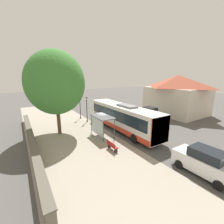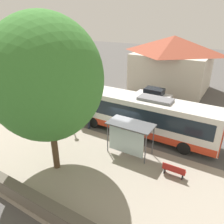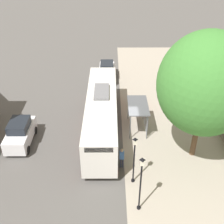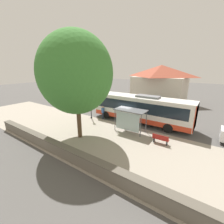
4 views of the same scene
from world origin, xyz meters
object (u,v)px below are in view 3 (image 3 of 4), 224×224
(pedestrian, at_px, (122,157))
(street_lamp_near, at_px, (134,156))
(street_lamp_far, at_px, (141,180))
(bus, at_px, (102,113))
(parked_car_far_lane, at_px, (20,133))
(shade_tree, at_px, (206,84))
(bus_shelter, at_px, (140,109))
(parked_car_behind_bus, at_px, (107,71))
(bench, at_px, (143,103))

(pedestrian, distance_m, street_lamp_near, 2.03)
(street_lamp_near, bearing_deg, street_lamp_far, 95.29)
(bus, height_order, parked_car_far_lane, bus)
(parked_car_far_lane, bearing_deg, bus, -165.83)
(shade_tree, bearing_deg, bus, -23.69)
(bus, xyz_separation_m, parked_car_far_lane, (6.56, 1.66, -0.83))
(pedestrian, xyz_separation_m, street_lamp_near, (-0.75, 1.40, 1.26))
(street_lamp_far, xyz_separation_m, parked_car_far_lane, (9.07, -6.60, -1.53))
(bus_shelter, xyz_separation_m, street_lamp_near, (0.92, 6.28, 0.28))
(street_lamp_near, height_order, street_lamp_far, street_lamp_far)
(street_lamp_near, relative_size, parked_car_behind_bus, 0.93)
(shade_tree, bearing_deg, street_lamp_far, 48.13)
(bus_shelter, distance_m, street_lamp_near, 6.35)
(shade_tree, bearing_deg, bench, -65.89)
(parked_car_far_lane, bearing_deg, bench, -152.32)
(pedestrian, height_order, parked_car_behind_bus, parked_car_behind_bus)
(street_lamp_far, height_order, parked_car_far_lane, street_lamp_far)
(parked_car_behind_bus, xyz_separation_m, parked_car_far_lane, (6.87, 11.99, 0.04))
(bus, xyz_separation_m, street_lamp_near, (-2.30, 5.97, 0.49))
(street_lamp_near, xyz_separation_m, parked_car_behind_bus, (1.98, -16.30, -1.35))
(pedestrian, xyz_separation_m, street_lamp_far, (-0.96, 3.69, 1.48))
(bench, xyz_separation_m, street_lamp_near, (1.69, 9.84, 1.83))
(bus, height_order, street_lamp_near, street_lamp_near)
(bus_shelter, xyz_separation_m, bench, (-0.77, -3.56, -1.55))
(street_lamp_near, bearing_deg, parked_car_far_lane, -25.97)
(bus_shelter, height_order, parked_car_behind_bus, bus_shelter)
(bus_shelter, relative_size, parked_car_behind_bus, 0.80)
(pedestrian, relative_size, parked_car_far_lane, 0.44)
(street_lamp_near, distance_m, shade_tree, 6.77)
(bench, distance_m, parked_car_behind_bus, 7.44)
(pedestrian, xyz_separation_m, parked_car_behind_bus, (1.24, -14.90, -0.09))
(bus, relative_size, street_lamp_far, 2.89)
(parked_car_behind_bus, bearing_deg, parked_car_far_lane, 60.16)
(bus, bearing_deg, parked_car_far_lane, 14.17)
(street_lamp_near, relative_size, street_lamp_far, 0.91)
(pedestrian, height_order, street_lamp_far, street_lamp_far)
(bench, distance_m, parked_car_far_lane, 11.92)
(bus_shelter, distance_m, street_lamp_far, 8.61)
(bus_shelter, height_order, bench, bus_shelter)
(bus_shelter, height_order, street_lamp_near, street_lamp_near)
(bus_shelter, height_order, pedestrian, bus_shelter)
(parked_car_behind_bus, bearing_deg, street_lamp_near, 96.94)
(street_lamp_far, bearing_deg, bench, -96.92)
(bus, bearing_deg, bench, -135.79)
(pedestrian, distance_m, bench, 8.80)
(bus, xyz_separation_m, street_lamp_far, (-2.51, 8.26, 0.70))
(bus, relative_size, bench, 8.49)
(bus_shelter, height_order, street_lamp_far, street_lamp_far)
(bus_shelter, distance_m, parked_car_behind_bus, 10.48)
(street_lamp_near, bearing_deg, bus_shelter, -98.33)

